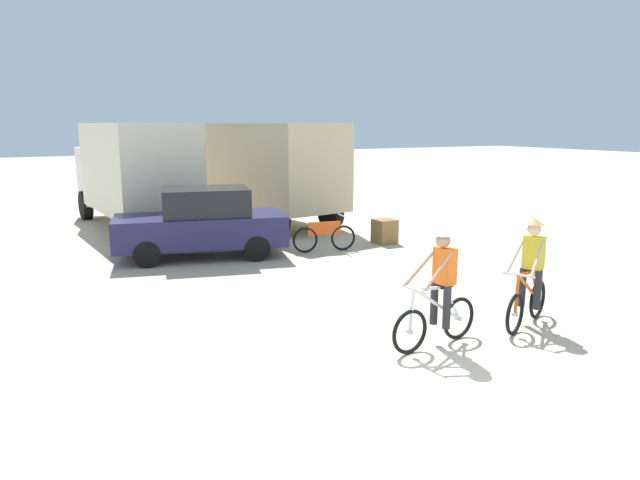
% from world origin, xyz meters
% --- Properties ---
extents(ground_plane, '(120.00, 120.00, 0.00)m').
position_xyz_m(ground_plane, '(0.00, 0.00, 0.00)').
color(ground_plane, beige).
extents(box_truck_cream_rv, '(2.89, 6.91, 3.35)m').
position_xyz_m(box_truck_cream_rv, '(-1.26, 13.85, 1.87)').
color(box_truck_cream_rv, beige).
rests_on(box_truck_cream_rv, ground).
extents(box_truck_tan_camper, '(3.34, 7.02, 3.35)m').
position_xyz_m(box_truck_tan_camper, '(2.87, 12.83, 1.87)').
color(box_truck_tan_camper, '#CCB78E').
rests_on(box_truck_tan_camper, ground).
extents(sedan_parked, '(4.49, 2.69, 1.76)m').
position_xyz_m(sedan_parked, '(-0.62, 8.69, 0.88)').
color(sedan_parked, '#1E1E4C').
rests_on(sedan_parked, ground).
extents(cyclist_orange_shirt, '(1.72, 0.52, 1.82)m').
position_xyz_m(cyclist_orange_shirt, '(0.76, 1.12, 0.85)').
color(cyclist_orange_shirt, black).
rests_on(cyclist_orange_shirt, ground).
extents(cyclist_cowboy_hat, '(1.61, 0.80, 1.82)m').
position_xyz_m(cyclist_cowboy_hat, '(2.69, 1.13, 0.85)').
color(cyclist_cowboy_hat, black).
rests_on(cyclist_cowboy_hat, ground).
extents(bicycle_spare, '(1.71, 0.54, 0.97)m').
position_xyz_m(bicycle_spare, '(2.42, 7.82, 0.40)').
color(bicycle_spare, black).
rests_on(bicycle_spare, ground).
extents(supply_crate, '(0.57, 0.58, 0.68)m').
position_xyz_m(supply_crate, '(4.45, 8.00, 0.34)').
color(supply_crate, olive).
rests_on(supply_crate, ground).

